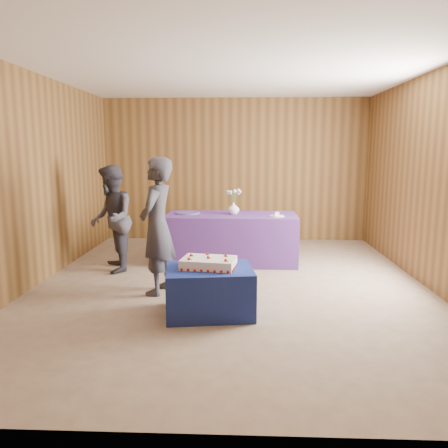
# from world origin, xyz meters

# --- Properties ---
(ground) EXTENTS (6.00, 6.00, 0.00)m
(ground) POSITION_xyz_m (0.00, 0.00, 0.00)
(ground) COLOR gray
(ground) RESTS_ON ground
(room_shell) EXTENTS (5.04, 6.04, 2.72)m
(room_shell) POSITION_xyz_m (0.00, 0.00, 1.80)
(room_shell) COLOR brown
(room_shell) RESTS_ON ground
(cake_table) EXTENTS (0.99, 0.82, 0.50)m
(cake_table) POSITION_xyz_m (-0.20, -0.98, 0.25)
(cake_table) COLOR navy
(cake_table) RESTS_ON ground
(serving_table) EXTENTS (2.02, 0.94, 0.75)m
(serving_table) POSITION_xyz_m (-0.02, 1.24, 0.38)
(serving_table) COLOR #4B2E80
(serving_table) RESTS_ON ground
(sheet_cake) EXTENTS (0.63, 0.47, 0.13)m
(sheet_cake) POSITION_xyz_m (-0.21, -0.96, 0.55)
(sheet_cake) COLOR white
(sheet_cake) RESTS_ON cake_table
(vase) EXTENTS (0.19, 0.19, 0.19)m
(vase) POSITION_xyz_m (0.01, 1.25, 0.84)
(vase) COLOR white
(vase) RESTS_ON serving_table
(flower_spray) EXTENTS (0.24, 0.24, 0.18)m
(flower_spray) POSITION_xyz_m (0.01, 1.25, 1.09)
(flower_spray) COLOR #295B24
(flower_spray) RESTS_ON vase
(platter) EXTENTS (0.41, 0.41, 0.02)m
(platter) POSITION_xyz_m (-0.70, 1.30, 0.76)
(platter) COLOR #5F4E9D
(platter) RESTS_ON serving_table
(plate) EXTENTS (0.23, 0.23, 0.01)m
(plate) POSITION_xyz_m (0.66, 1.06, 0.76)
(plate) COLOR white
(plate) RESTS_ON serving_table
(cake_slice) EXTENTS (0.07, 0.06, 0.07)m
(cake_slice) POSITION_xyz_m (0.66, 1.06, 0.79)
(cake_slice) COLOR white
(cake_slice) RESTS_ON plate
(knife) EXTENTS (0.25, 0.10, 0.00)m
(knife) POSITION_xyz_m (0.70, 0.91, 0.75)
(knife) COLOR #B3B2B7
(knife) RESTS_ON serving_table
(guest_left) EXTENTS (0.50, 0.66, 1.65)m
(guest_left) POSITION_xyz_m (-0.87, -0.31, 0.82)
(guest_left) COLOR #35343E
(guest_left) RESTS_ON ground
(guest_right) EXTENTS (0.78, 0.88, 1.52)m
(guest_right) POSITION_xyz_m (-1.71, 0.63, 0.76)
(guest_right) COLOR #36343F
(guest_right) RESTS_ON ground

